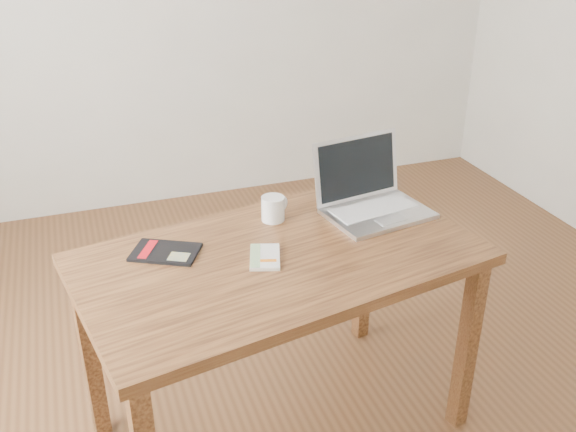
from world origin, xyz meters
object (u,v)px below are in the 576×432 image
object	(u,v)px
white_guidebook	(265,257)
black_guidebook	(165,252)
desk	(280,277)
coffee_mug	(273,208)
laptop	(370,197)

from	to	relation	value
white_guidebook	black_guidebook	bearing A→B (deg)	172.39
desk	black_guidebook	bearing A→B (deg)	150.08
desk	black_guidebook	size ratio (longest dim) A/B	5.54
coffee_mug	black_guidebook	bearing A→B (deg)	164.57
desk	coffee_mug	bearing A→B (deg)	65.84
laptop	coffee_mug	xyz separation A→B (m)	(-0.36, 0.05, -0.01)
white_guidebook	laptop	xyz separation A→B (m)	(0.47, 0.21, 0.05)
white_guidebook	black_guidebook	world-z (taller)	white_guidebook
white_guidebook	laptop	world-z (taller)	laptop
white_guidebook	coffee_mug	size ratio (longest dim) A/B	1.57
white_guidebook	desk	bearing A→B (deg)	32.95
laptop	white_guidebook	bearing A→B (deg)	-165.77
desk	laptop	distance (m)	0.48
white_guidebook	laptop	distance (m)	0.52
white_guidebook	coffee_mug	world-z (taller)	coffee_mug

